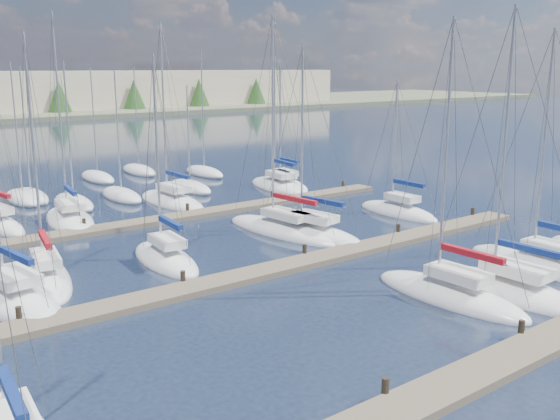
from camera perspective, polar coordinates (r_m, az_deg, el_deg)
ground at (r=73.22m, az=-22.35°, el=3.38°), size 400.00×400.00×0.00m
dock_near at (r=24.40m, az=17.81°, el=-13.98°), size 44.00×1.93×1.10m
dock_mid at (r=33.60m, az=-2.09°, el=-5.79°), size 44.00×1.93×1.10m
dock_far at (r=45.34m, az=-12.32°, el=-1.12°), size 44.00×1.93×1.10m
sailboat_e at (r=33.03m, az=20.04°, el=-6.88°), size 3.20×9.30×14.49m
sailboat_j at (r=36.47m, az=-10.41°, el=-4.43°), size 3.13×7.44×12.39m
sailboat_l at (r=41.38m, az=2.72°, el=-2.15°), size 4.26×8.96×13.00m
sailboat_p at (r=52.07m, az=-9.87°, el=0.83°), size 3.14×9.07×15.10m
sailboat_r at (r=58.72m, az=0.34°, el=2.40°), size 2.72×7.54×12.33m
sailboat_f at (r=37.56m, az=23.14°, el=-4.78°), size 3.02×9.75×13.67m
sailboat_o at (r=47.52m, az=-18.67°, el=-0.82°), size 4.12×8.62×15.39m
sailboat_k at (r=42.14m, az=0.13°, el=-1.84°), size 3.82×10.23×14.92m
sailboat_i at (r=35.03m, az=-20.59°, el=-5.78°), size 3.68×8.44×13.41m
sailboat_m at (r=48.30m, az=10.75°, el=-0.16°), size 2.42×7.55×10.75m
sailboat_q at (r=57.60m, az=-0.13°, el=2.17°), size 4.19×9.09×12.62m
sailboat_d at (r=31.49m, az=15.26°, el=-7.50°), size 2.96×8.62×13.92m
sailboat_h at (r=32.66m, az=-23.36°, el=-7.41°), size 4.37×8.60×13.75m
distant_boats at (r=56.60m, az=-22.27°, el=1.13°), size 36.93×20.75×13.30m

